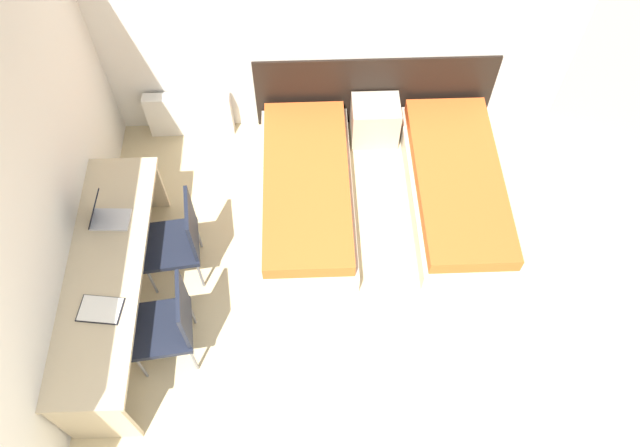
{
  "coord_description": "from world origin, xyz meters",
  "views": [
    {
      "loc": [
        -0.1,
        -0.84,
        5.02
      ],
      "look_at": [
        0.0,
        2.03,
        0.55
      ],
      "focal_mm": 35.0,
      "sensor_mm": 36.0,
      "label": 1
    }
  ],
  "objects_px": {
    "chair_near_notebook": "(169,323)",
    "laptop": "(105,216)",
    "bed_near_door": "(456,186)",
    "nightstand": "(375,121)",
    "bed_near_window": "(307,191)",
    "chair_near_laptop": "(178,239)"
  },
  "relations": [
    {
      "from": "bed_near_window",
      "to": "bed_near_door",
      "type": "relative_size",
      "value": 1.0
    },
    {
      "from": "nightstand",
      "to": "chair_near_notebook",
      "type": "xyz_separation_m",
      "value": [
        -1.82,
        -2.28,
        0.27
      ]
    },
    {
      "from": "chair_near_laptop",
      "to": "laptop",
      "type": "bearing_deg",
      "value": 166.46
    },
    {
      "from": "bed_near_window",
      "to": "laptop",
      "type": "height_order",
      "value": "laptop"
    },
    {
      "from": "chair_near_laptop",
      "to": "laptop",
      "type": "xyz_separation_m",
      "value": [
        -0.55,
        0.07,
        0.28
      ]
    },
    {
      "from": "nightstand",
      "to": "chair_near_laptop",
      "type": "xyz_separation_m",
      "value": [
        -1.82,
        -1.51,
        0.27
      ]
    },
    {
      "from": "chair_near_notebook",
      "to": "laptop",
      "type": "xyz_separation_m",
      "value": [
        -0.55,
        0.84,
        0.28
      ]
    },
    {
      "from": "chair_near_laptop",
      "to": "laptop",
      "type": "distance_m",
      "value": 0.62
    },
    {
      "from": "nightstand",
      "to": "laptop",
      "type": "height_order",
      "value": "laptop"
    },
    {
      "from": "bed_near_door",
      "to": "nightstand",
      "type": "relative_size",
      "value": 4.19
    },
    {
      "from": "chair_near_notebook",
      "to": "laptop",
      "type": "distance_m",
      "value": 1.04
    },
    {
      "from": "chair_near_laptop",
      "to": "nightstand",
      "type": "bearing_deg",
      "value": 32.89
    },
    {
      "from": "chair_near_notebook",
      "to": "laptop",
      "type": "height_order",
      "value": "laptop"
    },
    {
      "from": "chair_near_notebook",
      "to": "bed_near_window",
      "type": "bearing_deg",
      "value": 46.29
    },
    {
      "from": "bed_near_window",
      "to": "laptop",
      "type": "distance_m",
      "value": 1.86
    },
    {
      "from": "bed_near_door",
      "to": "nightstand",
      "type": "distance_m",
      "value": 1.09
    },
    {
      "from": "bed_near_window",
      "to": "chair_near_notebook",
      "type": "height_order",
      "value": "chair_near_notebook"
    },
    {
      "from": "laptop",
      "to": "bed_near_door",
      "type": "bearing_deg",
      "value": 14.21
    },
    {
      "from": "bed_near_door",
      "to": "laptop",
      "type": "bearing_deg",
      "value": -168.51
    },
    {
      "from": "bed_near_door",
      "to": "chair_near_laptop",
      "type": "height_order",
      "value": "chair_near_laptop"
    },
    {
      "from": "nightstand",
      "to": "chair_near_notebook",
      "type": "distance_m",
      "value": 2.93
    },
    {
      "from": "bed_near_door",
      "to": "chair_near_notebook",
      "type": "height_order",
      "value": "chair_near_notebook"
    }
  ]
}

